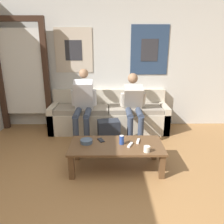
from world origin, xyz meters
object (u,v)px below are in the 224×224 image
coffee_table (116,148)px  backpack (109,134)px  couch (109,116)px  game_controller_near_right (130,145)px  person_seated_teen (134,104)px  pillar_candle (147,149)px  ceramic_bowl (86,141)px  game_controller_near_left (138,141)px  drink_can_blue (122,140)px  cell_phone (101,140)px  person_seated_adult (83,102)px

coffee_table → backpack: (-0.11, 0.68, -0.09)m
couch → game_controller_near_right: 1.50m
person_seated_teen → pillar_candle: bearing=-88.3°
backpack → ceramic_bowl: (-0.30, -0.63, 0.17)m
pillar_candle → game_controller_near_left: size_ratio=0.60×
person_seated_teen → backpack: person_seated_teen is taller
couch → game_controller_near_left: bearing=-72.9°
couch → drink_can_blue: couch is taller
game_controller_near_left → cell_phone: bearing=174.5°
game_controller_near_right → ceramic_bowl: bearing=172.2°
person_seated_teen → coffee_table: bearing=-107.3°
couch → backpack: 0.76m
ceramic_bowl → pillar_candle: (0.79, -0.26, 0.01)m
person_seated_adult → backpack: (0.46, -0.41, -0.45)m
backpack → game_controller_near_right: backpack is taller
person_seated_teen → cell_phone: (-0.56, -0.97, -0.27)m
person_seated_adult → cell_phone: size_ratio=8.17×
person_seated_teen → drink_can_blue: bearing=-104.0°
couch → ceramic_bowl: couch is taller
pillar_candle → drink_can_blue: (-0.31, 0.23, 0.02)m
coffee_table → pillar_candle: (0.38, -0.21, 0.09)m
game_controller_near_left → backpack: bearing=124.7°
game_controller_near_right → coffee_table: bearing=168.8°
drink_can_blue → game_controller_near_left: bearing=15.5°
couch → person_seated_adult: size_ratio=1.86×
couch → pillar_candle: couch is taller
cell_phone → person_seated_adult: bearing=110.2°
backpack → cell_phone: backpack is taller
person_seated_teen → couch: bearing=143.7°
person_seated_teen → person_seated_adult: bearing=-179.3°
coffee_table → person_seated_teen: person_seated_teen is taller
person_seated_adult → person_seated_teen: bearing=0.7°
coffee_table → couch: bearing=94.4°
ceramic_bowl → pillar_candle: pillar_candle is taller
cell_phone → person_seated_teen: bearing=60.1°
ceramic_bowl → cell_phone: bearing=23.4°
game_controller_near_right → person_seated_teen: bearing=82.2°
person_seated_adult → person_seated_teen: size_ratio=1.07×
pillar_candle → game_controller_near_left: pillar_candle is taller
pillar_candle → game_controller_near_left: 0.30m
backpack → couch: bearing=90.2°
game_controller_near_left → cell_phone: 0.52m
ceramic_bowl → game_controller_near_left: 0.72m
ceramic_bowl → drink_can_blue: 0.49m
backpack → pillar_candle: 1.03m
couch → pillar_candle: 1.72m
game_controller_near_left → game_controller_near_right: bearing=-135.9°
coffee_table → person_seated_teen: (0.34, 1.10, 0.33)m
person_seated_adult → game_controller_near_left: person_seated_adult is taller
couch → coffee_table: couch is taller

